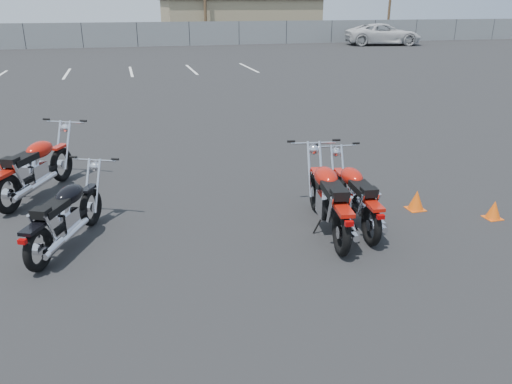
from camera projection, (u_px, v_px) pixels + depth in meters
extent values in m
plane|color=black|center=(253.00, 253.00, 6.80)|extent=(120.00, 120.00, 0.00)
torus|color=black|center=(62.00, 164.00, 9.43)|extent=(0.39, 0.64, 0.66)
cylinder|color=silver|center=(62.00, 164.00, 9.43)|extent=(0.17, 0.20, 0.17)
torus|color=black|center=(8.00, 194.00, 7.98)|extent=(0.39, 0.64, 0.66)
cylinder|color=silver|center=(8.00, 194.00, 7.98)|extent=(0.17, 0.20, 0.17)
cube|color=black|center=(37.00, 176.00, 8.69)|extent=(0.60, 1.08, 0.07)
cube|color=silver|center=(34.00, 173.00, 8.61)|extent=(0.46, 0.51, 0.33)
cylinder|color=silver|center=(32.00, 162.00, 8.54)|extent=(0.32, 0.34, 0.29)
ellipsoid|color=#B3160B|center=(40.00, 150.00, 8.72)|extent=(0.58, 0.72, 0.28)
cube|color=black|center=(21.00, 159.00, 8.25)|extent=(0.52, 0.66, 0.11)
cube|color=black|center=(10.00, 162.00, 7.98)|extent=(0.30, 0.28, 0.13)
cube|color=#B3160B|center=(3.00, 174.00, 7.83)|extent=(0.38, 0.50, 0.05)
cube|color=#B3160B|center=(59.00, 147.00, 9.31)|extent=(0.29, 0.40, 0.04)
cylinder|color=silver|center=(19.00, 175.00, 8.01)|extent=(0.14, 0.20, 0.43)
cylinder|color=silver|center=(4.00, 174.00, 8.05)|extent=(0.14, 0.20, 0.43)
cylinder|color=silver|center=(35.00, 186.00, 8.38)|extent=(0.61, 1.13, 0.14)
cylinder|color=silver|center=(22.00, 192.00, 8.05)|extent=(0.29, 0.41, 0.14)
cylinder|color=silver|center=(68.00, 145.00, 9.41)|extent=(0.23, 0.41, 0.86)
cylinder|color=silver|center=(58.00, 145.00, 9.44)|extent=(0.23, 0.41, 0.86)
sphere|color=silver|center=(66.00, 128.00, 9.49)|extent=(0.23, 0.23, 0.17)
cylinder|color=silver|center=(66.00, 122.00, 9.47)|extent=(0.70, 0.36, 0.03)
cylinder|color=black|center=(83.00, 121.00, 9.37)|extent=(0.14, 0.09, 0.04)
cylinder|color=black|center=(46.00, 119.00, 9.50)|extent=(0.14, 0.09, 0.04)
cylinder|color=black|center=(27.00, 188.00, 8.69)|extent=(0.17, 0.10, 0.33)
torus|color=black|center=(91.00, 207.00, 7.56)|extent=(0.34, 0.57, 0.58)
cylinder|color=silver|center=(91.00, 207.00, 7.56)|extent=(0.15, 0.18, 0.15)
torus|color=black|center=(38.00, 249.00, 6.27)|extent=(0.34, 0.57, 0.58)
cylinder|color=silver|center=(38.00, 249.00, 6.27)|extent=(0.15, 0.18, 0.15)
cube|color=black|center=(67.00, 224.00, 6.90)|extent=(0.51, 0.96, 0.06)
cube|color=silver|center=(64.00, 221.00, 6.84)|extent=(0.40, 0.45, 0.29)
cylinder|color=silver|center=(63.00, 210.00, 6.78)|extent=(0.28, 0.30, 0.26)
ellipsoid|color=black|center=(70.00, 195.00, 6.93)|extent=(0.50, 0.63, 0.25)
cube|color=black|center=(52.00, 209.00, 6.51)|extent=(0.45, 0.59, 0.10)
cube|color=black|center=(41.00, 213.00, 6.28)|extent=(0.27, 0.25, 0.12)
cube|color=black|center=(34.00, 228.00, 6.14)|extent=(0.33, 0.44, 0.05)
cube|color=black|center=(89.00, 188.00, 7.46)|extent=(0.25, 0.35, 0.04)
cylinder|color=silver|center=(50.00, 228.00, 6.30)|extent=(0.12, 0.18, 0.38)
cylinder|color=silver|center=(34.00, 226.00, 6.34)|extent=(0.12, 0.18, 0.38)
cylinder|color=silver|center=(67.00, 237.00, 6.63)|extent=(0.52, 1.01, 0.12)
cylinder|color=silver|center=(54.00, 247.00, 6.34)|extent=(0.25, 0.36, 0.13)
cylinder|color=silver|center=(98.00, 186.00, 7.55)|extent=(0.20, 0.37, 0.76)
cylinder|color=silver|center=(87.00, 185.00, 7.57)|extent=(0.20, 0.37, 0.76)
sphere|color=silver|center=(95.00, 167.00, 7.61)|extent=(0.21, 0.21, 0.15)
cylinder|color=silver|center=(95.00, 160.00, 7.60)|extent=(0.63, 0.31, 0.03)
cylinder|color=black|center=(115.00, 159.00, 7.51)|extent=(0.12, 0.08, 0.03)
cylinder|color=black|center=(73.00, 157.00, 7.62)|extent=(0.12, 0.08, 0.03)
cylinder|color=black|center=(56.00, 238.00, 6.90)|extent=(0.15, 0.08, 0.29)
cube|color=#990505|center=(22.00, 242.00, 5.94)|extent=(0.11, 0.09, 0.06)
torus|color=black|center=(316.00, 192.00, 8.10)|extent=(0.21, 0.65, 0.64)
cylinder|color=silver|center=(316.00, 192.00, 8.10)|extent=(0.13, 0.19, 0.17)
torus|color=black|center=(341.00, 233.00, 6.66)|extent=(0.21, 0.65, 0.64)
cylinder|color=silver|center=(341.00, 233.00, 6.66)|extent=(0.13, 0.19, 0.17)
cube|color=black|center=(328.00, 207.00, 7.36)|extent=(0.28, 1.13, 0.06)
cube|color=silver|center=(329.00, 205.00, 7.29)|extent=(0.36, 0.45, 0.32)
cylinder|color=silver|center=(329.00, 192.00, 7.22)|extent=(0.25, 0.30, 0.28)
ellipsoid|color=#B3160B|center=(326.00, 177.00, 7.40)|extent=(0.42, 0.66, 0.27)
cube|color=black|center=(335.00, 191.00, 6.93)|extent=(0.37, 0.63, 0.11)
cube|color=black|center=(340.00, 195.00, 6.66)|extent=(0.26, 0.23, 0.13)
cube|color=#B3160B|center=(343.00, 210.00, 6.52)|extent=(0.26, 0.47, 0.05)
cube|color=#B3160B|center=(317.00, 172.00, 7.98)|extent=(0.19, 0.38, 0.04)
cylinder|color=silver|center=(349.00, 209.00, 6.72)|extent=(0.08, 0.20, 0.42)
cylinder|color=silver|center=(330.00, 210.00, 6.70)|extent=(0.08, 0.20, 0.42)
cylinder|color=silver|center=(345.00, 220.00, 7.11)|extent=(0.28, 1.18, 0.14)
cylinder|color=silver|center=(352.00, 228.00, 6.78)|extent=(0.19, 0.39, 0.14)
cylinder|color=silver|center=(321.00, 169.00, 8.11)|extent=(0.11, 0.43, 0.85)
cylinder|color=silver|center=(309.00, 169.00, 8.09)|extent=(0.11, 0.43, 0.85)
sphere|color=silver|center=(313.00, 150.00, 8.16)|extent=(0.20, 0.20, 0.17)
cylinder|color=silver|center=(313.00, 143.00, 8.14)|extent=(0.75, 0.15, 0.03)
cylinder|color=black|center=(336.00, 140.00, 8.14)|extent=(0.13, 0.06, 0.04)
cylinder|color=black|center=(291.00, 141.00, 8.07)|extent=(0.13, 0.06, 0.04)
cylinder|color=black|center=(319.00, 223.00, 7.32)|extent=(0.17, 0.05, 0.32)
cube|color=#990505|center=(349.00, 224.00, 6.28)|extent=(0.12, 0.08, 0.06)
torus|color=black|center=(339.00, 190.00, 8.25)|extent=(0.17, 0.60, 0.59)
cylinder|color=silver|center=(339.00, 190.00, 8.25)|extent=(0.11, 0.17, 0.16)
torus|color=black|center=(371.00, 225.00, 6.94)|extent=(0.17, 0.60, 0.59)
cylinder|color=silver|center=(371.00, 225.00, 6.94)|extent=(0.11, 0.17, 0.16)
cube|color=black|center=(354.00, 204.00, 7.58)|extent=(0.20, 1.03, 0.06)
cube|color=silver|center=(355.00, 201.00, 7.52)|extent=(0.31, 0.40, 0.29)
cylinder|color=silver|center=(356.00, 190.00, 7.46)|extent=(0.22, 0.26, 0.26)
ellipsoid|color=#B3160B|center=(352.00, 177.00, 7.61)|extent=(0.35, 0.60, 0.25)
cube|color=black|center=(363.00, 188.00, 7.19)|extent=(0.31, 0.56, 0.10)
cube|color=black|center=(369.00, 192.00, 6.95)|extent=(0.23, 0.20, 0.12)
cube|color=#B3160B|center=(374.00, 205.00, 6.81)|extent=(0.22, 0.43, 0.05)
cube|color=#B3160B|center=(340.00, 172.00, 8.14)|extent=(0.16, 0.34, 0.04)
cylinder|color=silver|center=(377.00, 204.00, 7.01)|extent=(0.07, 0.18, 0.39)
cylinder|color=silver|center=(361.00, 205.00, 6.97)|extent=(0.07, 0.18, 0.39)
cylinder|color=silver|center=(371.00, 214.00, 7.36)|extent=(0.19, 1.09, 0.13)
cylinder|color=silver|center=(379.00, 221.00, 7.06)|extent=(0.15, 0.36, 0.13)
cylinder|color=silver|center=(343.00, 169.00, 8.26)|extent=(0.08, 0.39, 0.77)
cylinder|color=silver|center=(333.00, 170.00, 8.24)|extent=(0.08, 0.39, 0.77)
sphere|color=silver|center=(336.00, 152.00, 8.30)|extent=(0.17, 0.17, 0.16)
cylinder|color=silver|center=(336.00, 146.00, 8.29)|extent=(0.69, 0.10, 0.03)
cylinder|color=black|center=(356.00, 143.00, 8.31)|extent=(0.12, 0.05, 0.04)
cylinder|color=black|center=(316.00, 145.00, 8.20)|extent=(0.12, 0.05, 0.04)
cylinder|color=black|center=(347.00, 218.00, 7.54)|extent=(0.16, 0.04, 0.29)
cube|color=#990505|center=(381.00, 217.00, 6.60)|extent=(0.10, 0.07, 0.06)
cone|color=#F0570C|center=(494.00, 209.00, 7.84)|extent=(0.23, 0.23, 0.28)
cube|color=#F0570C|center=(492.00, 218.00, 7.89)|extent=(0.25, 0.25, 0.01)
cone|color=#F0570C|center=(416.00, 200.00, 8.18)|extent=(0.25, 0.25, 0.32)
cube|color=#F0570C|center=(415.00, 209.00, 8.24)|extent=(0.27, 0.27, 0.01)
cube|color=slate|center=(137.00, 34.00, 38.07)|extent=(80.00, 0.04, 1.80)
cylinder|color=black|center=(24.00, 36.00, 36.14)|extent=(0.06, 0.06, 1.80)
cylinder|color=black|center=(82.00, 35.00, 37.10)|extent=(0.06, 0.06, 1.80)
cylinder|color=black|center=(137.00, 34.00, 38.07)|extent=(0.06, 0.06, 1.80)
cylinder|color=black|center=(189.00, 34.00, 39.04)|extent=(0.06, 0.06, 1.80)
cylinder|color=black|center=(239.00, 33.00, 40.01)|extent=(0.06, 0.06, 1.80)
cylinder|color=black|center=(286.00, 32.00, 40.97)|extent=(0.06, 0.06, 1.80)
cylinder|color=black|center=(332.00, 32.00, 41.94)|extent=(0.06, 0.06, 1.80)
cylinder|color=black|center=(375.00, 31.00, 42.91)|extent=(0.06, 0.06, 1.80)
cylinder|color=black|center=(416.00, 30.00, 43.87)|extent=(0.06, 0.06, 1.80)
cylinder|color=black|center=(455.00, 30.00, 44.84)|extent=(0.06, 0.06, 1.80)
cylinder|color=black|center=(493.00, 29.00, 45.81)|extent=(0.06, 0.06, 1.80)
cube|color=#8F7F5C|center=(238.00, 19.00, 48.33)|extent=(14.00, 9.00, 3.40)
cube|color=silver|center=(67.00, 74.00, 23.88)|extent=(0.12, 4.00, 0.01)
cube|color=silver|center=(131.00, 72.00, 24.61)|extent=(0.12, 4.00, 0.01)
cube|color=silver|center=(192.00, 70.00, 25.33)|extent=(0.12, 4.00, 0.01)
cube|color=silver|center=(249.00, 68.00, 26.06)|extent=(0.12, 4.00, 0.01)
imported|color=silver|center=(384.00, 28.00, 39.46)|extent=(3.98, 7.22, 2.59)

